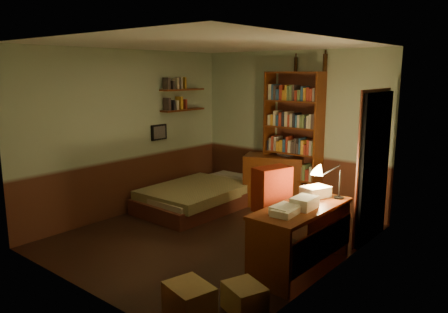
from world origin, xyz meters
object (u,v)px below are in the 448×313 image
Objects in this scene: bed at (204,187)px; dresser at (274,181)px; cardboard_box_b at (244,298)px; office_chair at (282,207)px; desk_lamp at (340,173)px; bookshelf at (293,141)px; cardboard_box_a at (189,301)px; mini_stereo at (285,152)px; desk at (301,238)px.

bed is 2.28× the size of dresser.
bed reaches higher than cardboard_box_b.
office_chair reaches higher than cardboard_box_b.
desk_lamp is 1.64× the size of cardboard_box_b.
bookshelf is 5.89× the size of cardboard_box_b.
office_chair is 2.91× the size of cardboard_box_b.
bookshelf reaches higher than bed.
cardboard_box_a is (0.23, -1.94, -0.39)m from office_chair.
mini_stereo reaches higher than desk.
desk is (1.59, -1.87, -0.06)m from dresser.
dresser is at bearing -116.12° from mini_stereo.
office_chair is 2.00m from cardboard_box_a.
mini_stereo is 0.16× the size of desk.
dresser is 0.76m from bookshelf.
office_chair is at bearing 96.71° from cardboard_box_a.
mini_stereo is at bearing 127.20° from desk.
bookshelf is (0.17, -0.04, 0.20)m from mini_stereo.
cardboard_box_a is at bearing -128.37° from cardboard_box_b.
desk_lamp is 1.96m from cardboard_box_b.
bed is 2.70m from desk.
bed is 2.81m from desk_lamp.
cardboard_box_b is at bearing -63.63° from bookshelf.
bookshelf is at bearing -6.89° from dresser.
desk_lamp is at bearing -40.36° from bookshelf.
office_chair is at bearing -76.78° from dresser.
bed is at bearing 138.77° from cardboard_box_b.
mini_stereo reaches higher than bed.
dresser is at bearing 131.31° from desk.
office_chair reaches higher than dresser.
office_chair is 1.68m from cardboard_box_b.
desk is at bearing -21.93° from bed.
dresser is 0.70× the size of desk.
cardboard_box_a is at bearing -92.00° from dresser.
mini_stereo is at bearing 169.24° from bookshelf.
mini_stereo is at bearing 136.83° from office_chair.
bookshelf is at bearing 124.50° from desk.
desk is at bearing 93.05° from cardboard_box_b.
desk reaches higher than cardboard_box_b.
bookshelf is 1.61× the size of desk.
cardboard_box_b is at bearing -84.39° from dresser.
desk_lamp is (1.65, -1.42, 0.14)m from mini_stereo.
dresser is 4.36× the size of mini_stereo.
cardboard_box_a is (1.32, -3.44, -0.27)m from dresser.
desk_lamp reaches higher than mini_stereo.
mini_stereo is at bearing 108.58° from cardboard_box_a.
desk_lamp reaches higher than cardboard_box_b.
office_chair reaches higher than mini_stereo.
cardboard_box_b is at bearing 51.63° from cardboard_box_a.
bookshelf is (0.29, 0.08, 0.70)m from dresser.
office_chair is at bearing -152.69° from desk_lamp.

